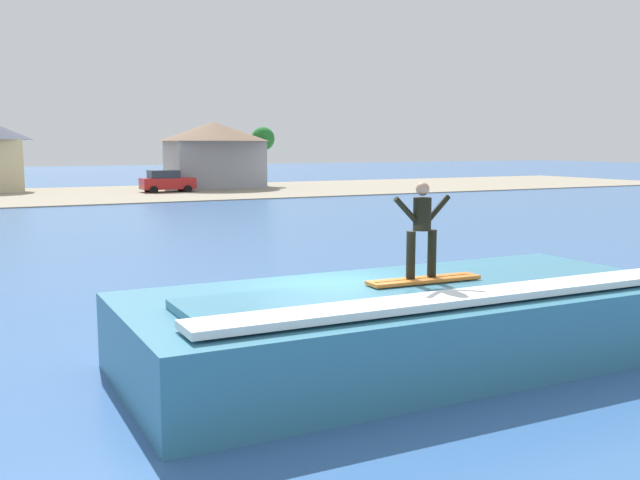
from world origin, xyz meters
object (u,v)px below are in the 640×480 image
(surfer, at_px, (422,224))
(house_gabled_white, at_px, (214,149))
(wave_crest, at_px, (412,323))
(car_far_shore, at_px, (167,181))
(surfboard, at_px, (424,280))
(tree_tall_bare, at_px, (263,140))

(surfer, height_order, house_gabled_white, house_gabled_white)
(wave_crest, relative_size, car_far_shore, 2.40)
(car_far_shore, bearing_deg, surfboard, -99.58)
(wave_crest, bearing_deg, surfboard, -68.14)
(surfer, bearing_deg, car_far_shore, 80.39)
(surfer, bearing_deg, tree_tall_bare, 70.53)
(surfboard, bearing_deg, tree_tall_bare, 70.57)
(car_far_shore, bearing_deg, wave_crest, -99.72)
(surfer, xyz_separation_m, house_gabled_white, (13.59, 51.97, 1.03))
(surfboard, relative_size, tree_tall_bare, 0.39)
(car_far_shore, height_order, house_gabled_white, house_gabled_white)
(surfboard, bearing_deg, car_far_shore, 80.42)
(wave_crest, xyz_separation_m, surfer, (0.07, -0.14, 1.80))
(tree_tall_bare, bearing_deg, surfboard, -109.43)
(surfer, height_order, tree_tall_bare, tree_tall_bare)
(surfboard, bearing_deg, surfer, 102.29)
(wave_crest, height_order, tree_tall_bare, tree_tall_bare)
(car_far_shore, relative_size, house_gabled_white, 0.43)
(surfboard, height_order, tree_tall_bare, tree_tall_bare)
(surfer, xyz_separation_m, tree_tall_bare, (18.71, 52.91, 1.83))
(house_gabled_white, height_order, tree_tall_bare, house_gabled_white)
(surfer, distance_m, car_far_shore, 48.69)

